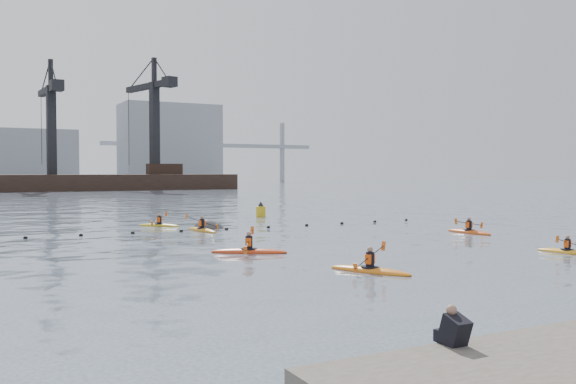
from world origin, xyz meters
The scene contains 12 objects.
ground centered at (0.00, 0.00, 0.00)m, with size 400.00×400.00×0.00m, color #3B4656.
float_line centered at (-0.50, 22.53, 0.03)m, with size 33.24×0.73×0.24m.
barge_pier centered at (-0.22, 110.00, 1.89)m, with size 72.00×19.30×29.50m.
skyline centered at (2.23, 150.27, 9.25)m, with size 141.00×28.00×22.00m.
kayaker_0 centered at (-0.33, 4.34, 0.11)m, with size 2.16×3.38×1.19m.
kayaker_1 centered at (10.93, 4.49, 0.09)m, with size 1.99×3.03×0.99m.
kayaker_2 centered at (-2.23, 11.35, 0.11)m, with size 3.44×2.51×1.27m.
kayaker_3 centered at (-0.70, 22.21, 0.11)m, with size 2.38×3.52×1.28m.
kayaker_4 centered at (13.50, 13.49, 0.11)m, with size 2.36×3.49×1.11m.
kayaker_5 centered at (-2.18, 26.80, 0.10)m, with size 2.65×2.63×1.06m.
mooring_buoy centered at (0.33, 23.66, 0.00)m, with size 2.31×1.37×1.16m, color #3A3C3F.
nav_buoy centered at (7.78, 31.61, 0.44)m, with size 0.79×0.79×1.44m.
Camera 1 is at (-13.63, -14.54, 3.83)m, focal length 38.00 mm.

